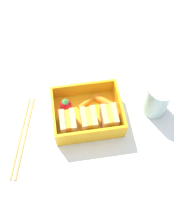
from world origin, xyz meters
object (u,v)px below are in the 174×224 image
at_px(carrot_stick_left, 103,101).
at_px(carrot_stick_far_left, 87,103).
at_px(sandwich_center_left, 89,120).
at_px(drinking_glass, 157,98).
at_px(sandwich_center, 68,123).
at_px(sandwich_left, 109,117).
at_px(chopstick_pair, 22,136).
at_px(strawberry_far_left, 66,104).

xyz_separation_m(carrot_stick_left, carrot_stick_far_left, (0.04, 0.00, -0.00)).
height_order(sandwich_center_left, drinking_glass, drinking_glass).
relative_size(sandwich_center_left, sandwich_center, 1.00).
bearing_deg(drinking_glass, sandwich_left, 13.47).
bearing_deg(carrot_stick_far_left, sandwich_center_left, 86.59).
height_order(sandwich_center, carrot_stick_left, sandwich_center).
bearing_deg(chopstick_pair, strawberry_far_left, -152.92).
xyz_separation_m(sandwich_center_left, chopstick_pair, (0.16, 0.00, -0.03)).
bearing_deg(carrot_stick_left, strawberry_far_left, 0.49).
bearing_deg(strawberry_far_left, drinking_glass, 173.33).
relative_size(strawberry_far_left, chopstick_pair, 0.16).
xyz_separation_m(sandwich_center, carrot_stick_left, (-0.09, -0.05, -0.01)).
bearing_deg(sandwich_center, chopstick_pair, 1.30).
bearing_deg(sandwich_left, chopstick_pair, 0.70).
distance_m(carrot_stick_far_left, drinking_glass, 0.17).
relative_size(sandwich_center, carrot_stick_left, 1.08).
xyz_separation_m(sandwich_left, carrot_stick_left, (0.00, -0.05, -0.01)).
distance_m(sandwich_left, strawberry_far_left, 0.11).
bearing_deg(strawberry_far_left, sandwich_center, 90.42).
relative_size(strawberry_far_left, drinking_glass, 0.38).
distance_m(sandwich_left, carrot_stick_left, 0.06).
relative_size(sandwich_left, sandwich_center_left, 1.00).
xyz_separation_m(sandwich_center_left, sandwich_center, (0.05, 0.00, 0.00)).
height_order(sandwich_center, carrot_stick_far_left, sandwich_center).
bearing_deg(sandwich_center, carrot_stick_far_left, -133.08).
bearing_deg(sandwich_left, sandwich_center, 0.00).
bearing_deg(sandwich_left, sandwich_center_left, 0.00).
xyz_separation_m(carrot_stick_left, strawberry_far_left, (0.09, 0.00, 0.01)).
bearing_deg(carrot_stick_left, sandwich_center_left, 50.85).
height_order(strawberry_far_left, chopstick_pair, strawberry_far_left).
bearing_deg(carrot_stick_far_left, drinking_glass, 171.14).
relative_size(carrot_stick_left, drinking_glass, 0.53).
bearing_deg(drinking_glass, sandwich_center_left, 9.73).
bearing_deg(sandwich_center, sandwich_center_left, 180.00).
relative_size(sandwich_left, strawberry_far_left, 1.53).
distance_m(sandwich_center, carrot_stick_left, 0.11).
height_order(sandwich_center_left, strawberry_far_left, sandwich_center_left).
relative_size(sandwich_left, sandwich_center, 1.00).
relative_size(sandwich_left, chopstick_pair, 0.25).
bearing_deg(sandwich_left, strawberry_far_left, -29.44).
height_order(carrot_stick_left, chopstick_pair, carrot_stick_left).
xyz_separation_m(sandwich_center_left, strawberry_far_left, (0.05, -0.05, -0.01)).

